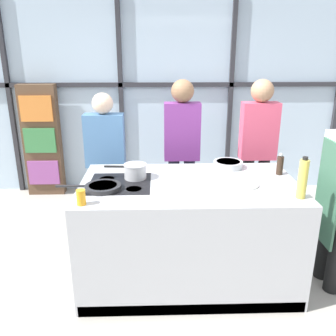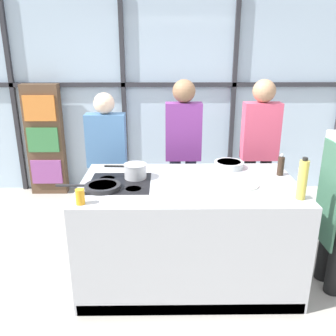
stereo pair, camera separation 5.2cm
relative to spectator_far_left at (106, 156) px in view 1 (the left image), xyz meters
name	(u,v)px [view 1 (the left image)]	position (x,y,z in m)	size (l,w,h in m)	color
ground_plane	(187,275)	(0.84, -0.91, -0.90)	(18.00, 18.00, 0.00)	#ADA89E
back_window_wall	(176,94)	(0.84, 1.33, 0.50)	(6.40, 0.10, 2.80)	silver
bookshelf	(42,141)	(-1.05, 1.14, -0.12)	(0.51, 0.19, 1.56)	brown
demo_island	(188,231)	(0.83, -0.92, -0.43)	(1.86, 1.04, 0.93)	#B7BABF
spectator_far_left	(106,156)	(0.00, 0.00, 0.00)	(0.42, 0.22, 1.59)	#47382D
spectator_center_left	(182,146)	(0.84, 0.00, 0.11)	(0.39, 0.24, 1.72)	#232838
spectator_center_right	(258,146)	(1.67, 0.00, 0.10)	(0.39, 0.24, 1.72)	black
frying_pan	(102,187)	(0.11, -1.04, 0.06)	(0.53, 0.29, 0.04)	#232326
saucepan	(135,171)	(0.37, -0.79, 0.10)	(0.37, 0.20, 0.13)	silver
white_plate	(242,184)	(1.28, -0.98, 0.04)	(0.27, 0.27, 0.01)	white
mixing_bowl	(228,164)	(1.25, -0.52, 0.07)	(0.28, 0.28, 0.06)	silver
oil_bottle	(303,179)	(1.66, -1.26, 0.19)	(0.07, 0.07, 0.33)	#E0CC4C
pepper_grinder	(280,165)	(1.67, -0.73, 0.13)	(0.06, 0.06, 0.20)	#332319
juice_glass_near	(81,197)	(0.01, -1.34, 0.09)	(0.07, 0.07, 0.12)	orange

